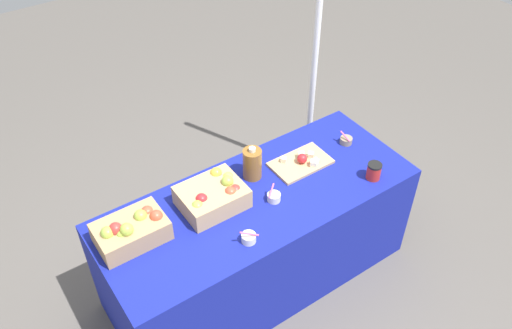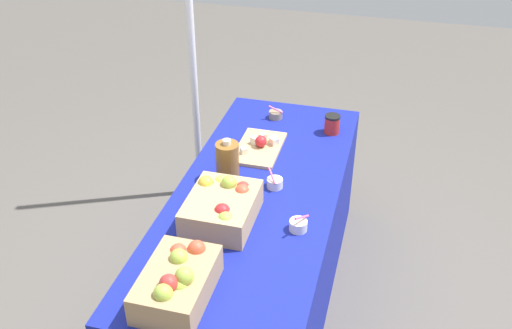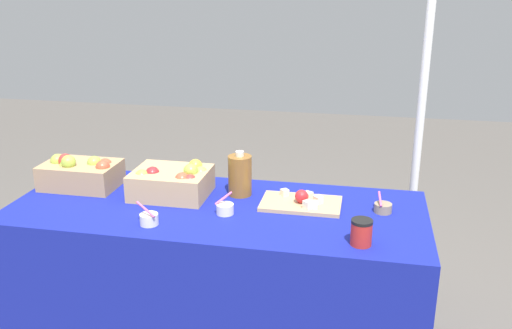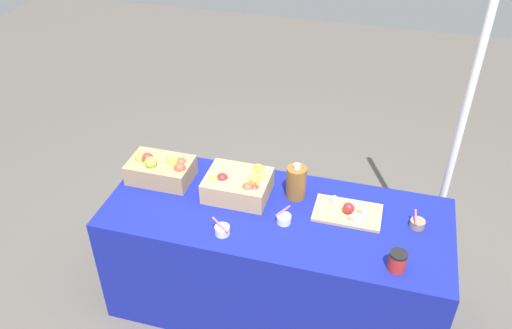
{
  "view_description": "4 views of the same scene",
  "coord_description": "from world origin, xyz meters",
  "px_view_note": "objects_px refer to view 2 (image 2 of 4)",
  "views": [
    {
      "loc": [
        -1.24,
        -1.79,
        2.9
      ],
      "look_at": [
        0.02,
        0.04,
        0.95
      ],
      "focal_mm": 37.26,
      "sensor_mm": 36.0,
      "label": 1
    },
    {
      "loc": [
        -2.17,
        -0.57,
        2.33
      ],
      "look_at": [
        -0.04,
        -0.01,
        0.92
      ],
      "focal_mm": 40.76,
      "sensor_mm": 36.0,
      "label": 2
    },
    {
      "loc": [
        0.65,
        -2.27,
        1.75
      ],
      "look_at": [
        0.18,
        0.04,
        0.94
      ],
      "focal_mm": 39.05,
      "sensor_mm": 36.0,
      "label": 3
    },
    {
      "loc": [
        0.49,
        -2.15,
        2.63
      ],
      "look_at": [
        -0.13,
        0.05,
        1.0
      ],
      "focal_mm": 36.91,
      "sensor_mm": 36.0,
      "label": 4
    }
  ],
  "objects_px": {
    "tent_pole": "(191,40)",
    "sample_bowl_mid": "(275,183)",
    "coffee_cup": "(332,124)",
    "cider_jug": "(227,161)",
    "apple_crate_left": "(177,281)",
    "sample_bowl_near": "(276,115)",
    "apple_crate_middle": "(222,206)",
    "sample_bowl_far": "(298,225)",
    "cutting_board_front": "(260,146)"
  },
  "relations": [
    {
      "from": "tent_pole",
      "to": "sample_bowl_mid",
      "type": "bearing_deg",
      "value": -140.23
    },
    {
      "from": "coffee_cup",
      "to": "cider_jug",
      "type": "bearing_deg",
      "value": 144.24
    },
    {
      "from": "apple_crate_left",
      "to": "sample_bowl_near",
      "type": "height_order",
      "value": "apple_crate_left"
    },
    {
      "from": "apple_crate_middle",
      "to": "sample_bowl_far",
      "type": "height_order",
      "value": "apple_crate_middle"
    },
    {
      "from": "sample_bowl_near",
      "to": "sample_bowl_mid",
      "type": "relative_size",
      "value": 0.91
    },
    {
      "from": "sample_bowl_far",
      "to": "coffee_cup",
      "type": "bearing_deg",
      "value": -0.67
    },
    {
      "from": "cutting_board_front",
      "to": "coffee_cup",
      "type": "height_order",
      "value": "coffee_cup"
    },
    {
      "from": "sample_bowl_far",
      "to": "sample_bowl_mid",
      "type": "bearing_deg",
      "value": 30.94
    },
    {
      "from": "cider_jug",
      "to": "cutting_board_front",
      "type": "bearing_deg",
      "value": -14.56
    },
    {
      "from": "sample_bowl_far",
      "to": "coffee_cup",
      "type": "xyz_separation_m",
      "value": [
        0.89,
        -0.01,
        0.03
      ]
    },
    {
      "from": "cutting_board_front",
      "to": "cider_jug",
      "type": "bearing_deg",
      "value": 165.44
    },
    {
      "from": "apple_crate_left",
      "to": "apple_crate_middle",
      "type": "distance_m",
      "value": 0.49
    },
    {
      "from": "apple_crate_middle",
      "to": "sample_bowl_far",
      "type": "distance_m",
      "value": 0.34
    },
    {
      "from": "sample_bowl_near",
      "to": "cider_jug",
      "type": "relative_size",
      "value": 0.4
    },
    {
      "from": "apple_crate_left",
      "to": "tent_pole",
      "type": "height_order",
      "value": "tent_pole"
    },
    {
      "from": "apple_crate_middle",
      "to": "sample_bowl_near",
      "type": "bearing_deg",
      "value": -0.54
    },
    {
      "from": "cider_jug",
      "to": "tent_pole",
      "type": "distance_m",
      "value": 1.01
    },
    {
      "from": "apple_crate_left",
      "to": "cider_jug",
      "type": "height_order",
      "value": "cider_jug"
    },
    {
      "from": "apple_crate_left",
      "to": "apple_crate_middle",
      "type": "height_order",
      "value": "apple_crate_left"
    },
    {
      "from": "cutting_board_front",
      "to": "apple_crate_left",
      "type": "bearing_deg",
      "value": 178.66
    },
    {
      "from": "sample_bowl_near",
      "to": "tent_pole",
      "type": "bearing_deg",
      "value": 72.56
    },
    {
      "from": "apple_crate_left",
      "to": "cider_jug",
      "type": "distance_m",
      "value": 0.8
    },
    {
      "from": "cutting_board_front",
      "to": "cider_jug",
      "type": "height_order",
      "value": "cider_jug"
    },
    {
      "from": "apple_crate_middle",
      "to": "coffee_cup",
      "type": "relative_size",
      "value": 3.37
    },
    {
      "from": "apple_crate_middle",
      "to": "sample_bowl_mid",
      "type": "xyz_separation_m",
      "value": [
        0.3,
        -0.17,
        -0.05
      ]
    },
    {
      "from": "apple_crate_left",
      "to": "sample_bowl_near",
      "type": "distance_m",
      "value": 1.48
    },
    {
      "from": "sample_bowl_far",
      "to": "cider_jug",
      "type": "bearing_deg",
      "value": 53.7
    },
    {
      "from": "apple_crate_middle",
      "to": "cutting_board_front",
      "type": "relative_size",
      "value": 0.98
    },
    {
      "from": "sample_bowl_mid",
      "to": "tent_pole",
      "type": "bearing_deg",
      "value": 39.77
    },
    {
      "from": "apple_crate_left",
      "to": "sample_bowl_near",
      "type": "bearing_deg",
      "value": -1.04
    },
    {
      "from": "apple_crate_left",
      "to": "sample_bowl_mid",
      "type": "height_order",
      "value": "apple_crate_left"
    },
    {
      "from": "cutting_board_front",
      "to": "coffee_cup",
      "type": "xyz_separation_m",
      "value": [
        0.28,
        -0.34,
        0.04
      ]
    },
    {
      "from": "tent_pole",
      "to": "cutting_board_front",
      "type": "bearing_deg",
      "value": -133.93
    },
    {
      "from": "sample_bowl_near",
      "to": "sample_bowl_far",
      "type": "height_order",
      "value": "sample_bowl_far"
    },
    {
      "from": "sample_bowl_far",
      "to": "tent_pole",
      "type": "height_order",
      "value": "tent_pole"
    },
    {
      "from": "apple_crate_left",
      "to": "cutting_board_front",
      "type": "bearing_deg",
      "value": -1.34
    },
    {
      "from": "sample_bowl_near",
      "to": "sample_bowl_mid",
      "type": "distance_m",
      "value": 0.71
    },
    {
      "from": "sample_bowl_near",
      "to": "coffee_cup",
      "type": "bearing_deg",
      "value": -104.61
    },
    {
      "from": "sample_bowl_far",
      "to": "tent_pole",
      "type": "bearing_deg",
      "value": 37.74
    },
    {
      "from": "apple_crate_middle",
      "to": "tent_pole",
      "type": "relative_size",
      "value": 0.16
    },
    {
      "from": "sample_bowl_near",
      "to": "coffee_cup",
      "type": "relative_size",
      "value": 0.82
    },
    {
      "from": "cider_jug",
      "to": "coffee_cup",
      "type": "bearing_deg",
      "value": -35.76
    },
    {
      "from": "sample_bowl_mid",
      "to": "tent_pole",
      "type": "height_order",
      "value": "tent_pole"
    },
    {
      "from": "cutting_board_front",
      "to": "tent_pole",
      "type": "xyz_separation_m",
      "value": [
        0.54,
        0.56,
        0.34
      ]
    },
    {
      "from": "apple_crate_left",
      "to": "coffee_cup",
      "type": "relative_size",
      "value": 3.47
    },
    {
      "from": "sample_bowl_far",
      "to": "sample_bowl_near",
      "type": "bearing_deg",
      "value": 18.67
    },
    {
      "from": "cutting_board_front",
      "to": "sample_bowl_near",
      "type": "relative_size",
      "value": 4.22
    },
    {
      "from": "coffee_cup",
      "to": "tent_pole",
      "type": "xyz_separation_m",
      "value": [
        0.27,
        0.9,
        0.3
      ]
    },
    {
      "from": "apple_crate_left",
      "to": "sample_bowl_mid",
      "type": "xyz_separation_m",
      "value": [
        0.79,
        -0.18,
        -0.05
      ]
    },
    {
      "from": "cider_jug",
      "to": "tent_pole",
      "type": "bearing_deg",
      "value": 29.49
    }
  ]
}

